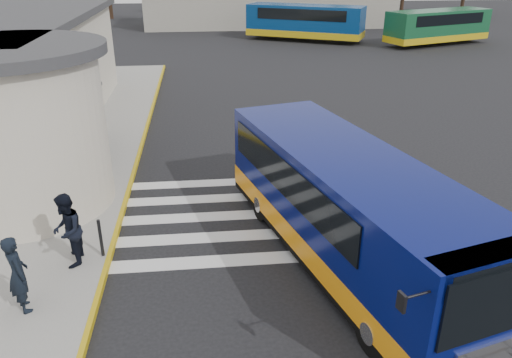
{
  "coord_description": "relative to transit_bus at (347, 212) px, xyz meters",
  "views": [
    {
      "loc": [
        -1.46,
        -14.01,
        7.22
      ],
      "look_at": [
        -0.0,
        -0.5,
        1.04
      ],
      "focal_mm": 35.0,
      "sensor_mm": 36.0,
      "label": 1
    }
  ],
  "objects": [
    {
      "name": "sidewalk",
      "position": [
        -10.95,
        7.44,
        -1.29
      ],
      "size": [
        10.0,
        34.0,
        0.15
      ],
      "primitive_type": "cube",
      "color": "gray",
      "rests_on": "ground"
    },
    {
      "name": "far_bus_a",
      "position": [
        5.86,
        34.66,
        0.35
      ],
      "size": [
        10.39,
        7.29,
        2.64
      ],
      "rotation": [
        0.0,
        0.0,
        1.09
      ],
      "color": "navy",
      "rests_on": "ground"
    },
    {
      "name": "far_bus_b",
      "position": [
        16.68,
        31.44,
        0.23
      ],
      "size": [
        9.83,
        5.76,
        2.45
      ],
      "rotation": [
        0.0,
        0.0,
        1.92
      ],
      "color": "#144B2B",
      "rests_on": "ground"
    },
    {
      "name": "transit_bus",
      "position": [
        0.0,
        0.0,
        0.0
      ],
      "size": [
        5.47,
        10.42,
        2.86
      ],
      "rotation": [
        0.0,
        0.0,
        0.26
      ],
      "color": "#070F54",
      "rests_on": "ground"
    },
    {
      "name": "curb_strip",
      "position": [
        -6.0,
        7.44,
        -1.29
      ],
      "size": [
        0.12,
        34.0,
        0.16
      ],
      "primitive_type": "cube",
      "color": "gold",
      "rests_on": "ground"
    },
    {
      "name": "pedestrian_b",
      "position": [
        -6.84,
        0.32,
        -0.27
      ],
      "size": [
        0.79,
        0.97,
        1.88
      ],
      "primitive_type": "imported",
      "rotation": [
        0.0,
        0.0,
        -1.48
      ],
      "color": "black",
      "rests_on": "sidewalk"
    },
    {
      "name": "pedestrian_a",
      "position": [
        -7.48,
        -1.35,
        -0.32
      ],
      "size": [
        0.71,
        0.78,
        1.79
      ],
      "primitive_type": "imported",
      "rotation": [
        0.0,
        0.0,
        2.14
      ],
      "color": "black",
      "rests_on": "sidewalk"
    },
    {
      "name": "ground",
      "position": [
        -1.95,
        3.44,
        -1.37
      ],
      "size": [
        140.0,
        140.0,
        0.0
      ],
      "primitive_type": "plane",
      "color": "black",
      "rests_on": "ground"
    },
    {
      "name": "crosswalk",
      "position": [
        -2.45,
        2.64,
        -1.36
      ],
      "size": [
        8.0,
        5.35,
        0.01
      ],
      "color": "silver",
      "rests_on": "ground"
    },
    {
      "name": "depot_building",
      "position": [
        4.05,
        45.44,
        0.74
      ],
      "size": [
        26.4,
        8.4,
        4.2
      ],
      "color": "gray",
      "rests_on": "ground"
    },
    {
      "name": "bollard",
      "position": [
        -6.15,
        0.61,
        -0.7
      ],
      "size": [
        0.08,
        0.08,
        1.03
      ],
      "primitive_type": "cylinder",
      "color": "black",
      "rests_on": "sidewalk"
    }
  ]
}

